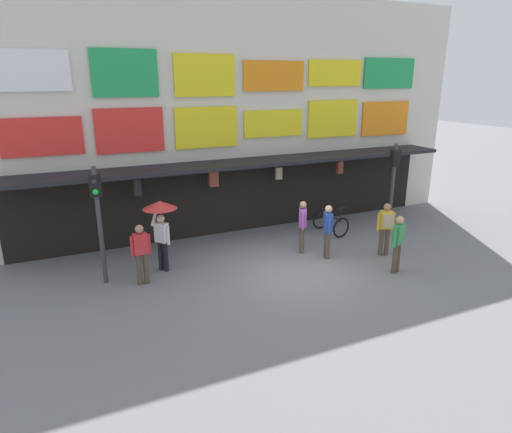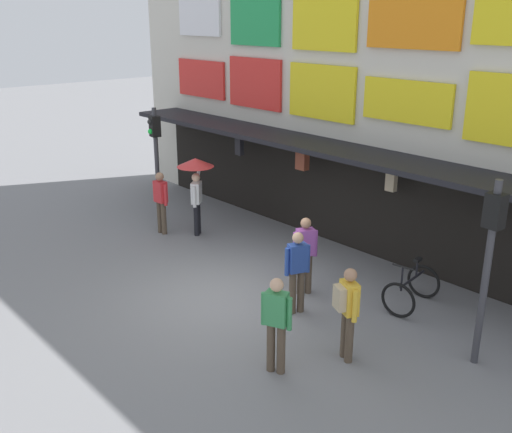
{
  "view_description": "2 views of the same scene",
  "coord_description": "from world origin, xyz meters",
  "px_view_note": "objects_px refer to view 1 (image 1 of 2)",
  "views": [
    {
      "loc": [
        -5.76,
        -10.09,
        5.32
      ],
      "look_at": [
        -0.6,
        1.38,
        1.34
      ],
      "focal_mm": 30.88,
      "sensor_mm": 36.0,
      "label": 1
    },
    {
      "loc": [
        8.61,
        -6.99,
        5.59
      ],
      "look_at": [
        -0.54,
        1.18,
        1.35
      ],
      "focal_mm": 41.3,
      "sensor_mm": 36.0,
      "label": 2
    }
  ],
  "objects_px": {
    "bicycle_parked": "(331,222)",
    "pedestrian_in_black": "(302,224)",
    "pedestrian_in_yellow": "(141,251)",
    "pedestrian_in_white": "(386,226)",
    "pedestrian_with_umbrella": "(160,216)",
    "traffic_light_far": "(393,174)",
    "pedestrian_in_green": "(328,229)",
    "pedestrian_in_red": "(398,241)",
    "traffic_light_near": "(98,207)"
  },
  "relations": [
    {
      "from": "bicycle_parked",
      "to": "pedestrian_in_black",
      "type": "bearing_deg",
      "value": -148.11
    },
    {
      "from": "pedestrian_in_yellow",
      "to": "pedestrian_in_white",
      "type": "relative_size",
      "value": 1.0
    },
    {
      "from": "pedestrian_with_umbrella",
      "to": "pedestrian_in_black",
      "type": "xyz_separation_m",
      "value": [
        4.33,
        -0.42,
        -0.69
      ]
    },
    {
      "from": "traffic_light_far",
      "to": "pedestrian_in_white",
      "type": "relative_size",
      "value": 1.9
    },
    {
      "from": "pedestrian_in_white",
      "to": "pedestrian_in_black",
      "type": "height_order",
      "value": "same"
    },
    {
      "from": "pedestrian_in_green",
      "to": "pedestrian_in_red",
      "type": "xyz_separation_m",
      "value": [
        1.21,
        -1.71,
        0.0
      ]
    },
    {
      "from": "pedestrian_in_yellow",
      "to": "pedestrian_in_red",
      "type": "bearing_deg",
      "value": -18.07
    },
    {
      "from": "pedestrian_in_red",
      "to": "pedestrian_in_black",
      "type": "distance_m",
      "value": 2.95
    },
    {
      "from": "bicycle_parked",
      "to": "pedestrian_in_green",
      "type": "xyz_separation_m",
      "value": [
        -1.37,
        -1.86,
        0.55
      ]
    },
    {
      "from": "bicycle_parked",
      "to": "pedestrian_in_green",
      "type": "bearing_deg",
      "value": -126.44
    },
    {
      "from": "pedestrian_in_red",
      "to": "traffic_light_far",
      "type": "bearing_deg",
      "value": 53.1
    },
    {
      "from": "pedestrian_in_white",
      "to": "bicycle_parked",
      "type": "bearing_deg",
      "value": 98.28
    },
    {
      "from": "bicycle_parked",
      "to": "pedestrian_with_umbrella",
      "type": "bearing_deg",
      "value": -173.27
    },
    {
      "from": "pedestrian_in_green",
      "to": "pedestrian_in_yellow",
      "type": "relative_size",
      "value": 1.0
    },
    {
      "from": "pedestrian_in_yellow",
      "to": "pedestrian_in_black",
      "type": "relative_size",
      "value": 1.0
    },
    {
      "from": "pedestrian_in_yellow",
      "to": "pedestrian_in_white",
      "type": "bearing_deg",
      "value": -8.33
    },
    {
      "from": "pedestrian_in_white",
      "to": "pedestrian_with_umbrella",
      "type": "bearing_deg",
      "value": 165.32
    },
    {
      "from": "traffic_light_far",
      "to": "pedestrian_with_umbrella",
      "type": "height_order",
      "value": "traffic_light_far"
    },
    {
      "from": "pedestrian_in_green",
      "to": "pedestrian_in_red",
      "type": "distance_m",
      "value": 2.1
    },
    {
      "from": "bicycle_parked",
      "to": "pedestrian_in_white",
      "type": "xyz_separation_m",
      "value": [
        0.35,
        -2.44,
        0.59
      ]
    },
    {
      "from": "pedestrian_in_red",
      "to": "pedestrian_in_black",
      "type": "bearing_deg",
      "value": 124.79
    },
    {
      "from": "traffic_light_near",
      "to": "pedestrian_in_white",
      "type": "bearing_deg",
      "value": -10.86
    },
    {
      "from": "bicycle_parked",
      "to": "pedestrian_in_red",
      "type": "xyz_separation_m",
      "value": [
        -0.16,
        -3.57,
        0.55
      ]
    },
    {
      "from": "pedestrian_in_red",
      "to": "pedestrian_in_white",
      "type": "bearing_deg",
      "value": 65.49
    },
    {
      "from": "traffic_light_near",
      "to": "pedestrian_in_yellow",
      "type": "bearing_deg",
      "value": -28.79
    },
    {
      "from": "traffic_light_near",
      "to": "traffic_light_far",
      "type": "relative_size",
      "value": 1.0
    },
    {
      "from": "pedestrian_with_umbrella",
      "to": "pedestrian_in_yellow",
      "type": "distance_m",
      "value": 1.18
    },
    {
      "from": "pedestrian_with_umbrella",
      "to": "pedestrian_in_yellow",
      "type": "height_order",
      "value": "pedestrian_with_umbrella"
    },
    {
      "from": "pedestrian_in_green",
      "to": "traffic_light_near",
      "type": "bearing_deg",
      "value": 171.3
    },
    {
      "from": "traffic_light_near",
      "to": "pedestrian_in_black",
      "type": "relative_size",
      "value": 1.9
    },
    {
      "from": "pedestrian_in_yellow",
      "to": "bicycle_parked",
      "type": "bearing_deg",
      "value": 11.35
    },
    {
      "from": "pedestrian_in_white",
      "to": "traffic_light_far",
      "type": "bearing_deg",
      "value": 46.11
    },
    {
      "from": "traffic_light_near",
      "to": "pedestrian_in_black",
      "type": "bearing_deg",
      "value": -2.62
    },
    {
      "from": "pedestrian_in_red",
      "to": "pedestrian_in_white",
      "type": "relative_size",
      "value": 1.0
    },
    {
      "from": "pedestrian_in_black",
      "to": "pedestrian_in_white",
      "type": "bearing_deg",
      "value": -30.41
    },
    {
      "from": "pedestrian_in_white",
      "to": "pedestrian_in_green",
      "type": "bearing_deg",
      "value": 161.44
    },
    {
      "from": "bicycle_parked",
      "to": "pedestrian_in_yellow",
      "type": "xyz_separation_m",
      "value": [
        -6.87,
        -1.38,
        0.55
      ]
    },
    {
      "from": "pedestrian_in_black",
      "to": "traffic_light_far",
      "type": "bearing_deg",
      "value": 4.48
    },
    {
      "from": "pedestrian_in_white",
      "to": "pedestrian_in_yellow",
      "type": "bearing_deg",
      "value": 171.67
    },
    {
      "from": "pedestrian_with_umbrella",
      "to": "pedestrian_in_white",
      "type": "xyz_separation_m",
      "value": [
        6.53,
        -1.71,
        -0.66
      ]
    },
    {
      "from": "pedestrian_in_red",
      "to": "pedestrian_in_white",
      "type": "height_order",
      "value": "same"
    },
    {
      "from": "bicycle_parked",
      "to": "traffic_light_far",
      "type": "bearing_deg",
      "value": -24.52
    },
    {
      "from": "pedestrian_in_yellow",
      "to": "pedestrian_in_black",
      "type": "xyz_separation_m",
      "value": [
        5.03,
        0.23,
        0.0
      ]
    },
    {
      "from": "traffic_light_far",
      "to": "pedestrian_with_umbrella",
      "type": "xyz_separation_m",
      "value": [
        -8.05,
        0.13,
        -0.5
      ]
    },
    {
      "from": "bicycle_parked",
      "to": "pedestrian_in_red",
      "type": "relative_size",
      "value": 0.74
    },
    {
      "from": "pedestrian_in_yellow",
      "to": "pedestrian_in_black",
      "type": "bearing_deg",
      "value": 2.64
    },
    {
      "from": "traffic_light_near",
      "to": "pedestrian_with_umbrella",
      "type": "bearing_deg",
      "value": 5.19
    },
    {
      "from": "pedestrian_in_yellow",
      "to": "pedestrian_with_umbrella",
      "type": "bearing_deg",
      "value": 42.82
    },
    {
      "from": "pedestrian_in_green",
      "to": "pedestrian_in_black",
      "type": "distance_m",
      "value": 0.85
    },
    {
      "from": "traffic_light_near",
      "to": "bicycle_parked",
      "type": "relative_size",
      "value": 2.57
    }
  ]
}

